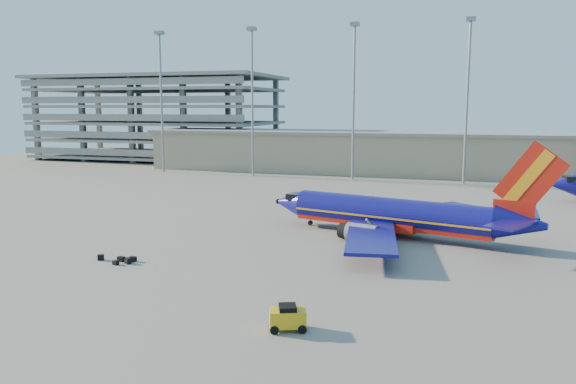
# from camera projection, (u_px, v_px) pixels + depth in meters

# --- Properties ---
(ground) EXTENTS (220.00, 220.00, 0.00)m
(ground) POSITION_uv_depth(u_px,v_px,m) (317.00, 232.00, 60.76)
(ground) COLOR slate
(ground) RESTS_ON ground
(terminal_building) EXTENTS (122.00, 16.00, 8.50)m
(terminal_building) POSITION_uv_depth(u_px,v_px,m) (438.00, 153.00, 111.87)
(terminal_building) COLOR #9B8A6B
(terminal_building) RESTS_ON ground
(parking_garage) EXTENTS (62.00, 32.00, 21.40)m
(parking_garage) POSITION_uv_depth(u_px,v_px,m) (159.00, 114.00, 147.22)
(parking_garage) COLOR slate
(parking_garage) RESTS_ON ground
(light_mast_row) EXTENTS (101.60, 1.60, 28.65)m
(light_mast_row) POSITION_uv_depth(u_px,v_px,m) (409.00, 84.00, 100.06)
(light_mast_row) COLOR gray
(light_mast_row) RESTS_ON ground
(aircraft_main) EXTENTS (30.36, 28.81, 10.50)m
(aircraft_main) POSITION_uv_depth(u_px,v_px,m) (397.00, 215.00, 58.43)
(aircraft_main) COLOR navy
(aircraft_main) RESTS_ON ground
(baggage_tug) EXTENTS (2.54, 2.05, 1.59)m
(baggage_tug) POSITION_uv_depth(u_px,v_px,m) (288.00, 317.00, 33.91)
(baggage_tug) COLOR gold
(baggage_tug) RESTS_ON ground
(luggage_pile) EXTENTS (3.60, 1.84, 0.51)m
(luggage_pile) POSITION_uv_depth(u_px,v_px,m) (121.00, 260.00, 48.92)
(luggage_pile) COLOR black
(luggage_pile) RESTS_ON ground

